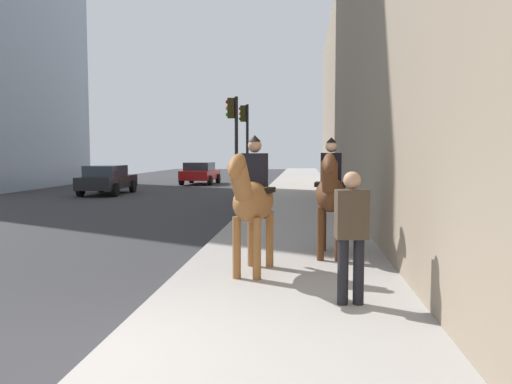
{
  "coord_description": "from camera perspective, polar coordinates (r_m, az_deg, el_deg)",
  "views": [
    {
      "loc": [
        -4.44,
        -2.05,
        2.05
      ],
      "look_at": [
        4.0,
        -1.26,
        1.4
      ],
      "focal_mm": 35.71,
      "sensor_mm": 36.0,
      "label": 1
    }
  ],
  "objects": [
    {
      "name": "traffic_light_far_curb",
      "position": [
        22.49,
        -1.19,
        6.25
      ],
      "size": [
        0.2,
        0.44,
        4.17
      ],
      "color": "black",
      "rests_on": "ground"
    },
    {
      "name": "traffic_light_near_curb",
      "position": [
        17.96,
        -2.49,
        6.4
      ],
      "size": [
        0.2,
        0.44,
        4.02
      ],
      "color": "black",
      "rests_on": "ground"
    },
    {
      "name": "sidewalk_slab",
      "position": [
        4.87,
        2.04,
        -19.74
      ],
      "size": [
        120.0,
        3.59,
        0.12
      ],
      "primitive_type": "cube",
      "color": "gray",
      "rests_on": "ground"
    },
    {
      "name": "mounted_horse_near",
      "position": [
        8.08,
        -0.37,
        -0.76
      ],
      "size": [
        2.15,
        0.78,
        2.22
      ],
      "rotation": [
        0.0,
        0.0,
        2.99
      ],
      "color": "brown",
      "rests_on": "sidewalk_slab"
    },
    {
      "name": "car_mid_lane",
      "position": [
        26.18,
        -16.33,
        1.38
      ],
      "size": [
        4.22,
        1.96,
        1.44
      ],
      "rotation": [
        0.0,
        0.0,
        0.02
      ],
      "color": "black",
      "rests_on": "ground"
    },
    {
      "name": "pedestrian_greeting",
      "position": [
        6.56,
        10.63,
        -4.06
      ],
      "size": [
        0.3,
        0.43,
        1.7
      ],
      "rotation": [
        0.0,
        0.0,
        0.11
      ],
      "color": "black",
      "rests_on": "sidewalk_slab"
    },
    {
      "name": "car_near_lane",
      "position": [
        33.56,
        -6.28,
        2.16
      ],
      "size": [
        3.96,
        2.21,
        1.44
      ],
      "rotation": [
        0.0,
        0.0,
        -0.04
      ],
      "color": "maroon",
      "rests_on": "ground"
    },
    {
      "name": "mounted_horse_far",
      "position": [
        9.51,
        8.36,
        0.01
      ],
      "size": [
        2.15,
        0.68,
        2.22
      ],
      "rotation": [
        0.0,
        0.0,
        3.06
      ],
      "color": "#4C2B16",
      "rests_on": "sidewalk_slab"
    }
  ]
}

